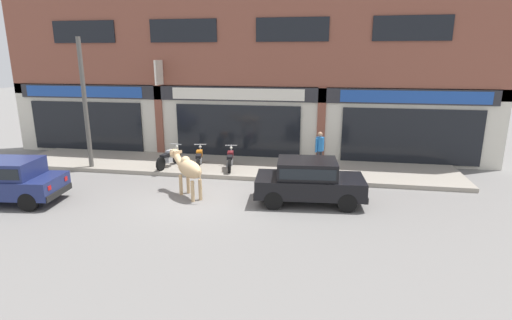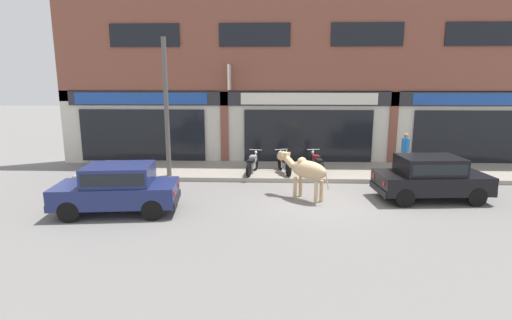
{
  "view_description": "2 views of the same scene",
  "coord_description": "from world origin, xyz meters",
  "views": [
    {
      "loc": [
        4.05,
        -12.38,
        4.71
      ],
      "look_at": [
        1.67,
        1.0,
        1.17
      ],
      "focal_mm": 28.0,
      "sensor_mm": 36.0,
      "label": 1
    },
    {
      "loc": [
        -1.64,
        -12.72,
        3.96
      ],
      "look_at": [
        -2.2,
        1.0,
        1.13
      ],
      "focal_mm": 28.0,
      "sensor_mm": 36.0,
      "label": 2
    }
  ],
  "objects": [
    {
      "name": "ground_plane",
      "position": [
        0.0,
        0.0,
        0.0
      ],
      "size": [
        90.0,
        90.0,
        0.0
      ],
      "primitive_type": "plane",
      "color": "slate"
    },
    {
      "name": "sidewalk",
      "position": [
        0.0,
        3.86,
        0.08
      ],
      "size": [
        19.0,
        3.31,
        0.17
      ],
      "primitive_type": "cube",
      "color": "gray",
      "rests_on": "ground"
    },
    {
      "name": "shop_building",
      "position": [
        -0.0,
        5.77,
        4.64
      ],
      "size": [
        23.0,
        1.4,
        9.7
      ],
      "color": "brown",
      "rests_on": "ground"
    },
    {
      "name": "cow",
      "position": [
        -0.51,
        0.09,
        1.01
      ],
      "size": [
        1.71,
        1.64,
        1.61
      ],
      "color": "tan",
      "rests_on": "ground"
    },
    {
      "name": "car_0",
      "position": [
        -6.2,
        -1.49,
        0.81
      ],
      "size": [
        3.74,
        1.98,
        1.46
      ],
      "color": "black",
      "rests_on": "ground"
    },
    {
      "name": "car_1",
      "position": [
        3.57,
        0.21,
        0.81
      ],
      "size": [
        3.71,
        1.87,
        1.46
      ],
      "color": "black",
      "rests_on": "ground"
    },
    {
      "name": "motorcycle_0",
      "position": [
        -2.43,
        3.05,
        0.55
      ],
      "size": [
        0.61,
        1.8,
        0.88
      ],
      "color": "black",
      "rests_on": "sidewalk"
    },
    {
      "name": "motorcycle_1",
      "position": [
        -1.14,
        3.18,
        0.55
      ],
      "size": [
        0.65,
        1.78,
        0.88
      ],
      "color": "black",
      "rests_on": "sidewalk"
    },
    {
      "name": "motorcycle_2",
      "position": [
        0.19,
        3.23,
        0.55
      ],
      "size": [
        0.57,
        1.8,
        0.88
      ],
      "color": "black",
      "rests_on": "sidewalk"
    },
    {
      "name": "pedestrian",
      "position": [
        3.83,
        3.64,
        1.15
      ],
      "size": [
        0.35,
        0.4,
        1.6
      ],
      "color": "#2D2D33",
      "rests_on": "sidewalk"
    },
    {
      "name": "utility_pole",
      "position": [
        -5.7,
        2.5,
        2.82
      ],
      "size": [
        0.18,
        0.18,
        5.3
      ],
      "primitive_type": "cylinder",
      "color": "#595651",
      "rests_on": "sidewalk"
    }
  ]
}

